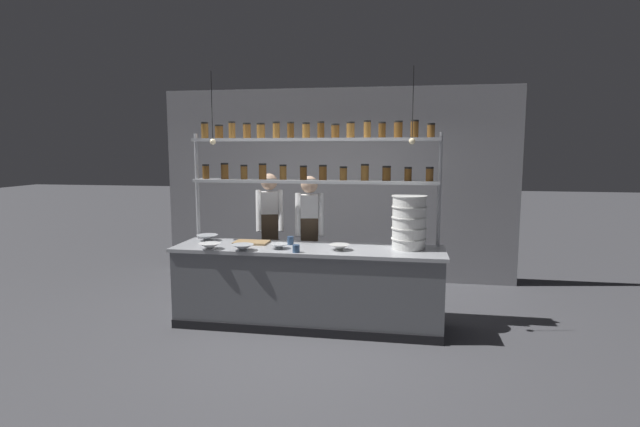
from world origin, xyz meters
TOP-DOWN VIEW (x-y plane):
  - ground_plane at (0.00, 0.00)m, footprint 40.00×40.00m
  - back_wall at (0.00, 2.21)m, footprint 5.49×0.12m
  - prep_counter at (0.00, -0.00)m, footprint 3.09×0.76m
  - spice_shelf_unit at (-0.00, 0.33)m, footprint 2.97×0.28m
  - chef_left at (-0.68, 0.84)m, footprint 0.42×0.35m
  - chef_center at (-0.11, 0.64)m, footprint 0.40×0.32m
  - container_stack at (1.13, 0.12)m, footprint 0.39×0.39m
  - cutting_board at (-0.71, 0.12)m, footprint 0.40×0.26m
  - prep_bowl_near_left at (0.38, -0.10)m, footprint 0.23×0.23m
  - prep_bowl_center_front at (-0.67, -0.31)m, footprint 0.25×0.25m
  - prep_bowl_center_back at (-1.06, -0.30)m, footprint 0.25×0.25m
  - prep_bowl_near_right at (-0.31, -0.14)m, footprint 0.20×0.20m
  - prep_bowl_far_left at (-1.29, 0.19)m, footprint 0.26×0.26m
  - serving_cup_front at (-0.07, -0.30)m, footprint 0.08×0.08m
  - serving_cup_by_board at (-0.23, 0.13)m, footprint 0.07×0.07m
  - pendant_light_row at (0.02, 0.00)m, footprint 2.32×0.07m

SIDE VIEW (x-z plane):
  - ground_plane at x=0.00m, z-range 0.00..0.00m
  - prep_counter at x=0.00m, z-range 0.00..0.92m
  - cutting_board at x=-0.71m, z-range 0.92..0.94m
  - prep_bowl_near_right at x=-0.31m, z-range 0.92..0.98m
  - prep_bowl_near_left at x=0.38m, z-range 0.92..0.98m
  - prep_bowl_center_back at x=-1.06m, z-range 0.92..0.99m
  - prep_bowl_center_front at x=-0.67m, z-range 0.92..0.99m
  - prep_bowl_far_left at x=-1.29m, z-range 0.92..0.99m
  - serving_cup_front at x=-0.07m, z-range 0.92..1.00m
  - serving_cup_by_board at x=-0.23m, z-range 0.92..1.02m
  - chef_center at x=-0.11m, z-range 0.13..1.83m
  - chef_left at x=-0.68m, z-range 0.14..1.85m
  - container_stack at x=1.13m, z-range 0.92..1.52m
  - back_wall at x=0.00m, z-range 0.00..2.95m
  - spice_shelf_unit at x=0.00m, z-range 0.71..3.07m
  - pendant_light_row at x=0.02m, z-range 1.75..2.58m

